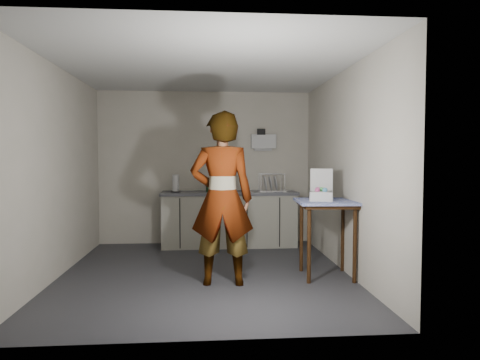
{
  "coord_description": "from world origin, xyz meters",
  "views": [
    {
      "loc": [
        0.02,
        -5.38,
        1.47
      ],
      "look_at": [
        0.48,
        0.45,
        1.17
      ],
      "focal_mm": 32.0,
      "sensor_mm": 36.0,
      "label": 1
    }
  ],
  "objects": [
    {
      "name": "ceiling",
      "position": [
        0.0,
        0.0,
        2.6
      ],
      "size": [
        3.6,
        4.0,
        0.01
      ],
      "primitive_type": "cube",
      "color": "white",
      "rests_on": "wall_back"
    },
    {
      "name": "side_table",
      "position": [
        1.5,
        -0.25,
        0.83
      ],
      "size": [
        0.77,
        0.77,
        0.95
      ],
      "rotation": [
        0.0,
        0.0,
        -0.06
      ],
      "color": "#38210C",
      "rests_on": "ground"
    },
    {
      "name": "paper_towel",
      "position": [
        -0.48,
        1.65,
        1.05
      ],
      "size": [
        0.16,
        0.16,
        0.29
      ],
      "color": "black",
      "rests_on": "kitchen_counter"
    },
    {
      "name": "dark_bottle",
      "position": [
        0.05,
        1.67,
        1.03
      ],
      "size": [
        0.07,
        0.07,
        0.24
      ],
      "primitive_type": "cylinder",
      "color": "black",
      "rests_on": "kitchen_counter"
    },
    {
      "name": "dish_rack",
      "position": [
        1.1,
        1.66,
        0.98
      ],
      "size": [
        0.44,
        0.33,
        0.3
      ],
      "color": "white",
      "rests_on": "kitchen_counter"
    },
    {
      "name": "soap_bottle",
      "position": [
        0.24,
        1.62,
        1.06
      ],
      "size": [
        0.13,
        0.13,
        0.29
      ],
      "primitive_type": "imported",
      "rotation": [
        0.0,
        0.0,
        0.13
      ],
      "color": "black",
      "rests_on": "kitchen_counter"
    },
    {
      "name": "soda_can",
      "position": [
        0.43,
        1.75,
        0.98
      ],
      "size": [
        0.07,
        0.07,
        0.14
      ],
      "primitive_type": "cylinder",
      "color": "red",
      "rests_on": "kitchen_counter"
    },
    {
      "name": "bakery_box",
      "position": [
        1.42,
        -0.26,
        1.04
      ],
      "size": [
        0.34,
        0.35,
        0.39
      ],
      "rotation": [
        0.0,
        0.0,
        -0.28
      ],
      "color": "silver",
      "rests_on": "side_table"
    },
    {
      "name": "wall_right",
      "position": [
        1.79,
        0.0,
        1.3
      ],
      "size": [
        0.02,
        4.0,
        2.6
      ],
      "primitive_type": "cube",
      "color": "beige",
      "rests_on": "ground"
    },
    {
      "name": "wall_left",
      "position": [
        -1.79,
        0.0,
        1.3
      ],
      "size": [
        0.02,
        4.0,
        2.6
      ],
      "primitive_type": "cube",
      "color": "beige",
      "rests_on": "ground"
    },
    {
      "name": "kitchen_counter",
      "position": [
        0.4,
        1.7,
        0.43
      ],
      "size": [
        2.24,
        0.62,
        0.91
      ],
      "color": "black",
      "rests_on": "ground"
    },
    {
      "name": "ground",
      "position": [
        0.0,
        0.0,
        0.0
      ],
      "size": [
        4.0,
        4.0,
        0.0
      ],
      "primitive_type": "plane",
      "color": "#2C2C31",
      "rests_on": "ground"
    },
    {
      "name": "standing_man",
      "position": [
        0.2,
        -0.46,
        1.0
      ],
      "size": [
        0.75,
        0.51,
        2.0
      ],
      "primitive_type": "imported",
      "rotation": [
        0.0,
        0.0,
        3.09
      ],
      "color": "#B2A593",
      "rests_on": "ground"
    },
    {
      "name": "wall_back",
      "position": [
        0.0,
        1.99,
        1.3
      ],
      "size": [
        3.6,
        0.02,
        2.6
      ],
      "primitive_type": "cube",
      "color": "beige",
      "rests_on": "ground"
    },
    {
      "name": "wall_shelf",
      "position": [
        1.0,
        1.92,
        1.75
      ],
      "size": [
        0.42,
        0.18,
        0.37
      ],
      "color": "silver",
      "rests_on": "ground"
    }
  ]
}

